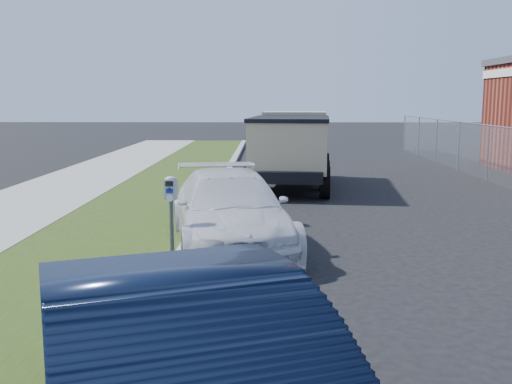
{
  "coord_description": "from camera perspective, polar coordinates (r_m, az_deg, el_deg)",
  "views": [
    {
      "loc": [
        -1.21,
        -9.56,
        2.64
      ],
      "look_at": [
        -1.4,
        1.0,
        1.0
      ],
      "focal_mm": 42.0,
      "sensor_mm": 36.0,
      "label": 1
    }
  ],
  "objects": [
    {
      "name": "streetside",
      "position": [
        12.62,
        -19.23,
        -3.43
      ],
      "size": [
        6.12,
        50.0,
        0.15
      ],
      "color": "gray",
      "rests_on": "ground"
    },
    {
      "name": "parking_meter",
      "position": [
        9.14,
        -8.09,
        -0.85
      ],
      "size": [
        0.21,
        0.16,
        1.37
      ],
      "rotation": [
        0.0,
        0.0,
        -0.19
      ],
      "color": "#3F4247",
      "rests_on": "ground"
    },
    {
      "name": "ground",
      "position": [
        9.99,
        8.0,
        -6.59
      ],
      "size": [
        120.0,
        120.0,
        0.0
      ],
      "primitive_type": "plane",
      "color": "black",
      "rests_on": "ground"
    },
    {
      "name": "dump_truck",
      "position": [
        18.31,
        3.45,
        4.48
      ],
      "size": [
        2.74,
        5.87,
        2.23
      ],
      "rotation": [
        0.0,
        0.0,
        -0.09
      ],
      "color": "black",
      "rests_on": "ground"
    },
    {
      "name": "white_wagon",
      "position": [
        10.7,
        -2.41,
        -1.74
      ],
      "size": [
        2.76,
        4.96,
        1.36
      ],
      "primitive_type": "imported",
      "rotation": [
        0.0,
        0.0,
        0.19
      ],
      "color": "silver",
      "rests_on": "ground"
    }
  ]
}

